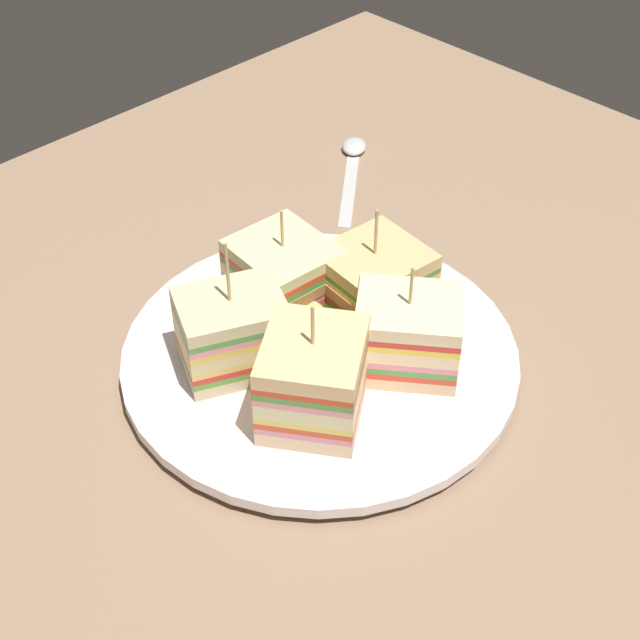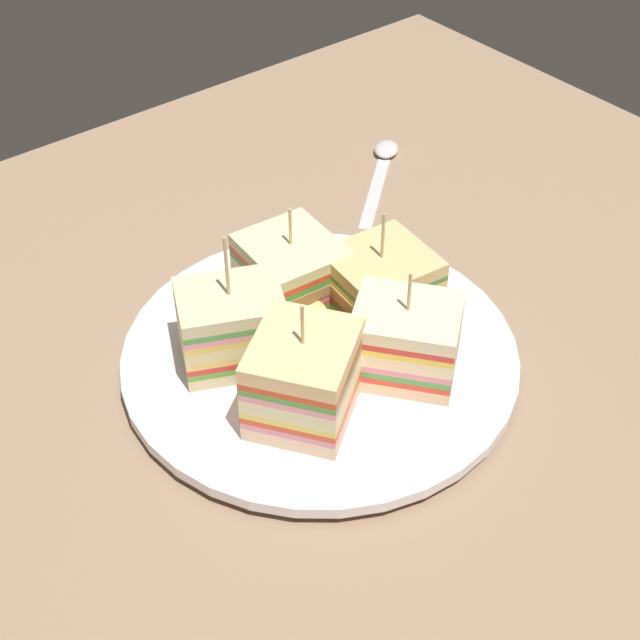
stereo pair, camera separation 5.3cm
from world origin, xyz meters
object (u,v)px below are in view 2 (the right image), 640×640
(sandwich_wedge_2, at_px, (405,340))
(plate, at_px, (320,356))
(sandwich_wedge_3, at_px, (380,285))
(sandwich_wedge_4, at_px, (292,272))
(chip_pile, at_px, (301,337))
(sandwich_wedge_1, at_px, (304,378))
(sandwich_wedge_0, at_px, (232,327))
(spoon, at_px, (383,162))

(sandwich_wedge_2, bearing_deg, plate, -5.78)
(sandwich_wedge_2, bearing_deg, sandwich_wedge_3, -64.31)
(plate, height_order, sandwich_wedge_2, sandwich_wedge_2)
(sandwich_wedge_2, bearing_deg, sandwich_wedge_4, -31.36)
(sandwich_wedge_4, bearing_deg, chip_pile, -26.20)
(sandwich_wedge_1, distance_m, sandwich_wedge_2, 0.08)
(plate, bearing_deg, chip_pile, 148.38)
(sandwich_wedge_3, bearing_deg, sandwich_wedge_1, 29.52)
(sandwich_wedge_0, distance_m, sandwich_wedge_4, 0.08)
(sandwich_wedge_2, relative_size, spoon, 0.75)
(sandwich_wedge_4, xyz_separation_m, spoon, (0.21, 0.12, -0.04))
(sandwich_wedge_2, distance_m, spoon, 0.31)
(plate, bearing_deg, spoon, 38.99)
(chip_pile, bearing_deg, sandwich_wedge_3, -0.90)
(sandwich_wedge_1, bearing_deg, sandwich_wedge_3, -11.53)
(plate, height_order, sandwich_wedge_4, sandwich_wedge_4)
(sandwich_wedge_3, relative_size, sandwich_wedge_4, 1.07)
(chip_pile, bearing_deg, sandwich_wedge_0, 148.58)
(plate, height_order, sandwich_wedge_0, sandwich_wedge_0)
(sandwich_wedge_3, bearing_deg, plate, 11.63)
(plate, distance_m, spoon, 0.30)
(sandwich_wedge_3, xyz_separation_m, sandwich_wedge_4, (-0.04, 0.05, 0.00))
(chip_pile, relative_size, spoon, 0.58)
(sandwich_wedge_1, distance_m, chip_pile, 0.06)
(sandwich_wedge_2, height_order, spoon, sandwich_wedge_2)
(sandwich_wedge_4, bearing_deg, plate, -13.75)
(plate, distance_m, sandwich_wedge_4, 0.07)
(sandwich_wedge_1, bearing_deg, sandwich_wedge_0, 60.04)
(plate, height_order, spoon, plate)
(sandwich_wedge_0, relative_size, sandwich_wedge_1, 1.11)
(sandwich_wedge_0, bearing_deg, chip_pile, -6.12)
(sandwich_wedge_0, bearing_deg, sandwich_wedge_3, 12.27)
(sandwich_wedge_3, bearing_deg, sandwich_wedge_0, -6.82)
(sandwich_wedge_1, height_order, sandwich_wedge_4, sandwich_wedge_1)
(sandwich_wedge_1, bearing_deg, sandwich_wedge_4, 21.44)
(sandwich_wedge_0, distance_m, sandwich_wedge_1, 0.08)
(plate, xyz_separation_m, sandwich_wedge_0, (-0.05, 0.03, 0.04))
(sandwich_wedge_0, height_order, chip_pile, sandwich_wedge_0)
(sandwich_wedge_1, relative_size, sandwich_wedge_3, 1.07)
(spoon, bearing_deg, chip_pile, 176.55)
(chip_pile, distance_m, spoon, 0.30)
(sandwich_wedge_2, distance_m, sandwich_wedge_4, 0.12)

